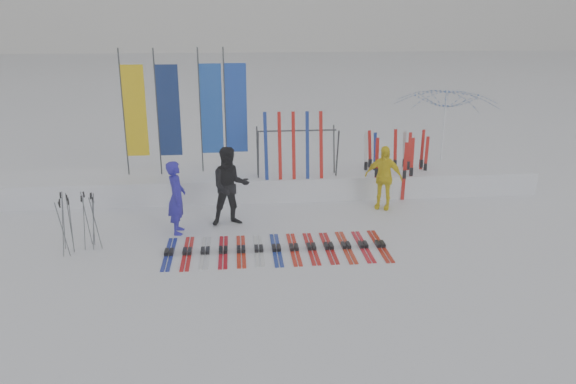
{
  "coord_description": "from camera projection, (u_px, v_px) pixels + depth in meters",
  "views": [
    {
      "loc": [
        -0.87,
        -9.63,
        4.62
      ],
      "look_at": [
        0.2,
        1.6,
        1.0
      ],
      "focal_mm": 35.0,
      "sensor_mm": 36.0,
      "label": 1
    }
  ],
  "objects": [
    {
      "name": "tent_canopy",
      "position": [
        444.0,
        133.0,
        16.02
      ],
      "size": [
        3.66,
        3.7,
        2.67
      ],
      "primitive_type": "imported",
      "rotation": [
        0.0,
        0.0,
        -0.3
      ],
      "color": "white",
      "rests_on": "ground"
    },
    {
      "name": "ski_row",
      "position": [
        277.0,
        248.0,
        11.42
      ],
      "size": [
        4.48,
        1.68,
        0.07
      ],
      "color": "navy",
      "rests_on": "ground"
    },
    {
      "name": "upright_skis",
      "position": [
        396.0,
        164.0,
        14.81
      ],
      "size": [
        1.68,
        1.03,
        1.69
      ],
      "color": "silver",
      "rests_on": "ground"
    },
    {
      "name": "pole_cluster",
      "position": [
        78.0,
        223.0,
        11.24
      ],
      "size": [
        0.77,
        0.72,
        1.25
      ],
      "color": "#595B60",
      "rests_on": "ground"
    },
    {
      "name": "snow_bank",
      "position": [
        270.0,
        183.0,
        14.89
      ],
      "size": [
        14.0,
        1.6,
        0.6
      ],
      "primitive_type": "cube",
      "color": "white",
      "rests_on": "ground"
    },
    {
      "name": "feather_flags",
      "position": [
        187.0,
        110.0,
        14.29
      ],
      "size": [
        3.12,
        0.26,
        3.2
      ],
      "color": "#383A3F",
      "rests_on": "ground"
    },
    {
      "name": "ski_rack",
      "position": [
        297.0,
        146.0,
        14.24
      ],
      "size": [
        2.04,
        0.8,
        1.23
      ],
      "color": "#383A3F",
      "rests_on": "ground"
    },
    {
      "name": "ground",
      "position": [
        285.0,
        268.0,
        10.62
      ],
      "size": [
        120.0,
        120.0,
        0.0
      ],
      "primitive_type": "plane",
      "color": "white",
      "rests_on": "ground"
    },
    {
      "name": "person_yellow",
      "position": [
        383.0,
        177.0,
        13.66
      ],
      "size": [
        1.0,
        0.76,
        1.57
      ],
      "primitive_type": "imported",
      "rotation": [
        0.0,
        0.0,
        -0.46
      ],
      "color": "yellow",
      "rests_on": "ground"
    },
    {
      "name": "person_blue",
      "position": [
        177.0,
        198.0,
        12.1
      ],
      "size": [
        0.39,
        0.59,
        1.62
      ],
      "primitive_type": "imported",
      "rotation": [
        0.0,
        0.0,
        1.57
      ],
      "color": "#221CA7",
      "rests_on": "ground"
    },
    {
      "name": "person_black",
      "position": [
        230.0,
        186.0,
        12.56
      ],
      "size": [
        0.99,
        0.83,
        1.8
      ],
      "primitive_type": "imported",
      "rotation": [
        0.0,
        0.0,
        0.19
      ],
      "color": "black",
      "rests_on": "ground"
    }
  ]
}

